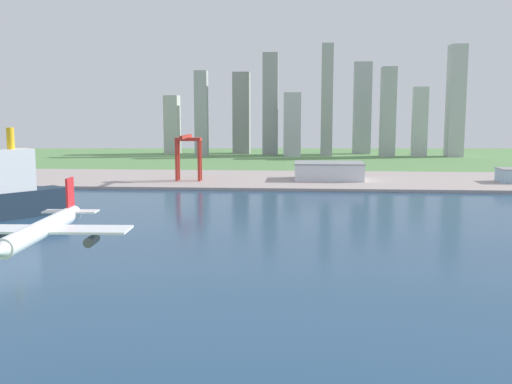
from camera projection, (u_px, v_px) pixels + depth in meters
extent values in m
plane|color=#5A8A4E|center=(254.00, 219.00, 341.24)|extent=(2400.00, 2400.00, 0.00)
cube|color=navy|center=(244.00, 241.00, 281.95)|extent=(840.00, 360.00, 0.15)
cube|color=#A59693|center=(270.00, 180.00, 528.80)|extent=(840.00, 140.00, 2.50)
cylinder|color=white|center=(44.00, 228.00, 124.05)|extent=(5.61, 37.88, 3.86)
cube|color=white|center=(47.00, 229.00, 126.00)|extent=(35.84, 9.94, 0.50)
cube|color=red|center=(70.00, 197.00, 140.29)|extent=(0.71, 4.55, 9.27)
cube|color=white|center=(71.00, 211.00, 140.76)|extent=(12.96, 4.74, 0.36)
cylinder|color=#4C4F54|center=(92.00, 240.00, 124.89)|extent=(2.37, 5.38, 2.12)
cylinder|color=#4C4F54|center=(0.00, 240.00, 125.44)|extent=(2.37, 5.38, 2.12)
cube|color=silver|center=(5.00, 171.00, 339.39)|extent=(30.42, 32.78, 24.49)
cylinder|color=yellow|center=(10.00, 138.00, 339.91)|extent=(4.24, 4.24, 12.55)
cube|color=#B72D23|center=(177.00, 161.00, 505.22)|extent=(2.20, 2.20, 34.51)
cube|color=#B72D23|center=(199.00, 161.00, 503.78)|extent=(2.20, 2.20, 34.51)
cube|color=#B72D23|center=(179.00, 160.00, 513.12)|extent=(2.20, 2.20, 34.51)
cube|color=#B72D23|center=(201.00, 160.00, 511.68)|extent=(2.20, 2.20, 34.51)
cube|color=#B72D23|center=(188.00, 139.00, 505.92)|extent=(21.90, 10.00, 2.80)
cube|color=#B72D23|center=(186.00, 136.00, 495.01)|extent=(2.60, 42.64, 2.60)
cube|color=silver|center=(329.00, 172.00, 517.52)|extent=(59.18, 38.21, 14.09)
cube|color=gray|center=(329.00, 163.00, 516.48)|extent=(60.36, 38.98, 1.20)
cube|color=#B3B7B3|center=(172.00, 125.00, 868.78)|extent=(20.56, 25.53, 85.81)
cube|color=#9DA0A7|center=(201.00, 113.00, 829.81)|extent=(17.85, 17.11, 119.14)
cube|color=gray|center=(242.00, 113.00, 875.34)|extent=(24.79, 26.94, 119.93)
cube|color=gray|center=(270.00, 104.00, 842.22)|extent=(21.66, 17.64, 145.22)
cube|color=#ADADBA|center=(292.00, 124.00, 822.67)|extent=(23.98, 27.00, 88.52)
cube|color=#9A9D9F|center=(327.00, 100.00, 823.82)|extent=(15.64, 19.12, 155.97)
cube|color=#9BA1A6|center=(362.00, 108.00, 864.64)|extent=(25.56, 16.61, 134.20)
cube|color=#A0A6A8|center=(388.00, 112.00, 810.00)|extent=(19.26, 25.00, 122.86)
cube|color=#B1B6B8|center=(420.00, 122.00, 815.85)|extent=(19.67, 15.57, 96.13)
cube|color=#AEB0B6|center=(456.00, 101.00, 808.86)|extent=(21.63, 25.68, 152.79)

